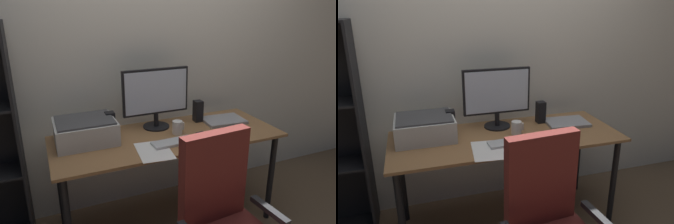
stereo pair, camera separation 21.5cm
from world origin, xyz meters
The scene contains 12 objects.
ground_plane centered at (0.00, 0.00, 0.00)m, with size 12.00×12.00×0.00m, color brown.
back_wall centered at (0.00, 0.49, 1.30)m, with size 6.40×0.10×2.60m, color silver.
desk centered at (0.00, 0.00, 0.65)m, with size 1.63×0.64×0.74m.
monitor centered at (-0.02, 0.18, 1.00)m, with size 0.51×0.20×0.45m.
keyboard centered at (-0.02, -0.15, 0.75)m, with size 0.29×0.11×0.02m, color #B7BABC.
mouse centered at (0.21, -0.15, 0.76)m, with size 0.06×0.10×0.03m, color black.
coffee_mug centered at (0.08, 0.00, 0.79)m, with size 0.09×0.07×0.10m.
laptop centered at (0.52, 0.08, 0.75)m, with size 0.32×0.23×0.02m, color #99999E.
speaker_left centered at (-0.37, 0.17, 0.82)m, with size 0.06×0.07×0.17m, color black.
speaker_right centered at (0.33, 0.17, 0.82)m, with size 0.06×0.07×0.17m, color black.
printer centered at (-0.56, 0.12, 0.82)m, with size 0.40×0.34×0.16m.
paper_sheet centered at (-0.18, -0.20, 0.74)m, with size 0.21×0.30×0.00m, color white.
Camera 1 is at (-0.82, -1.91, 1.63)m, focal length 33.72 mm.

